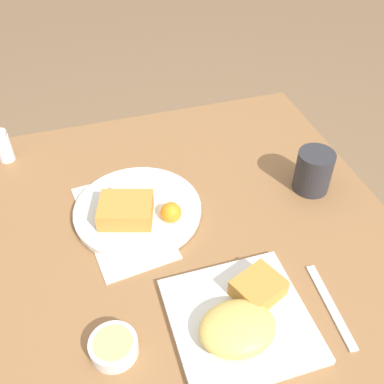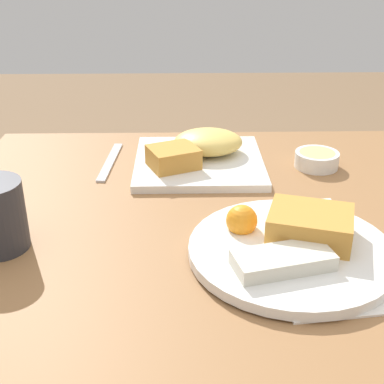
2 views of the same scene
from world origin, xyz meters
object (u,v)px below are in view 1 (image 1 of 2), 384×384
plate_oval_far (137,208)px  butter_knife (330,306)px  sauce_ramekin (114,347)px  salt_shaker (4,148)px  coffee_mug (313,171)px  plate_square_near (241,318)px

plate_oval_far → butter_knife: 0.43m
sauce_ramekin → salt_shaker: salt_shaker is taller
salt_shaker → coffee_mug: 0.73m
plate_square_near → sauce_ramekin: plate_square_near is taller
plate_square_near → salt_shaker: salt_shaker is taller
salt_shaker → plate_square_near: bearing=-57.5°
salt_shaker → coffee_mug: coffee_mug is taller
plate_oval_far → butter_knife: (0.28, -0.33, -0.02)m
plate_oval_far → coffee_mug: bearing=-4.4°
salt_shaker → coffee_mug: bearing=-25.3°
salt_shaker → coffee_mug: size_ratio=0.84×
butter_knife → sauce_ramekin: bearing=90.1°
plate_square_near → plate_oval_far: 0.33m
plate_square_near → butter_knife: (0.17, -0.01, -0.02)m
plate_square_near → salt_shaker: 0.71m
plate_square_near → sauce_ramekin: size_ratio=2.93×
plate_oval_far → butter_knife: plate_oval_far is taller
sauce_ramekin → butter_knife: size_ratio=0.45×
butter_knife → salt_shaker: bearing=46.3°
plate_oval_far → butter_knife: bearing=-49.3°
butter_knife → coffee_mug: (0.12, 0.30, 0.05)m
plate_oval_far → coffee_mug: size_ratio=2.80×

